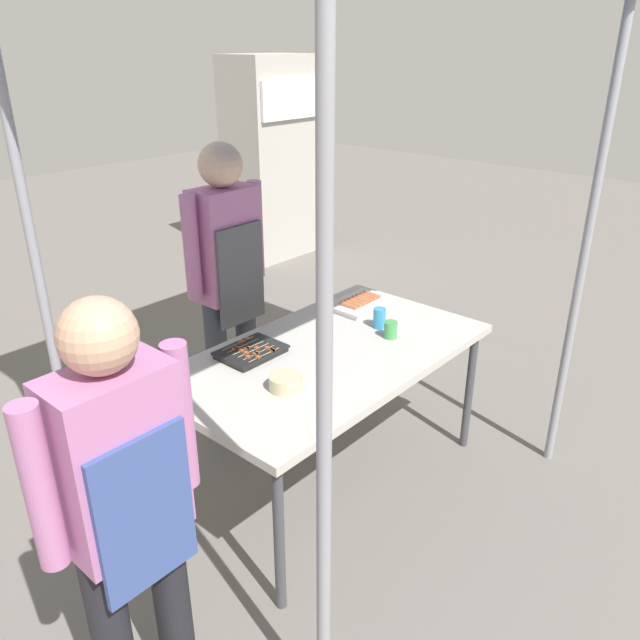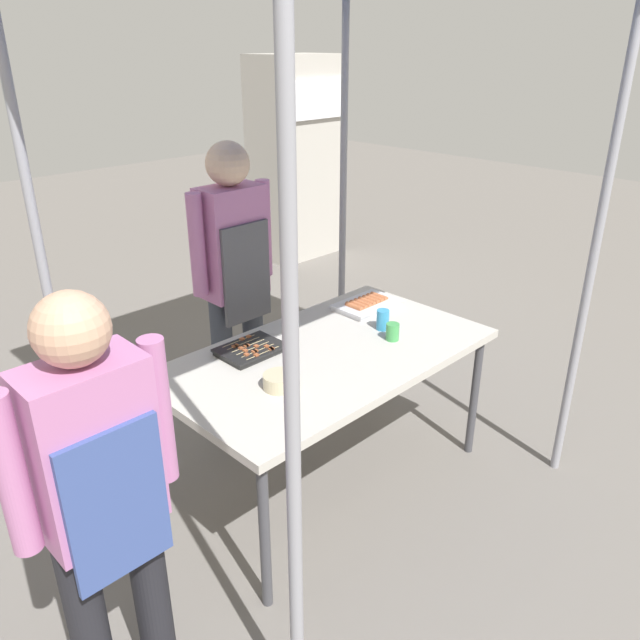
{
  "view_description": "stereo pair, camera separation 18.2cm",
  "coord_description": "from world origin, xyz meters",
  "px_view_note": "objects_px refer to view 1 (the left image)",
  "views": [
    {
      "loc": [
        -2.03,
        -1.73,
        2.11
      ],
      "look_at": [
        0.0,
        0.05,
        0.9
      ],
      "focal_mm": 35.1,
      "sensor_mm": 36.0,
      "label": 1
    },
    {
      "loc": [
        -1.9,
        -1.87,
        2.11
      ],
      "look_at": [
        0.0,
        0.05,
        0.9
      ],
      "focal_mm": 35.1,
      "sensor_mm": 36.0,
      "label": 2
    }
  ],
  "objects_px": {
    "customer_nearby": "(125,500)",
    "drink_cup_near_edge": "(391,330)",
    "tray_grilled_sausages": "(360,303)",
    "tray_meat_skewers": "(251,352)",
    "neighbor_stall_left": "(270,159)",
    "condiment_bowl": "(286,382)",
    "vendor_woman": "(228,271)",
    "drink_cup_by_wok": "(379,318)",
    "stall_table": "(328,361)"
  },
  "relations": [
    {
      "from": "customer_nearby",
      "to": "drink_cup_near_edge",
      "type": "bearing_deg",
      "value": 7.87
    },
    {
      "from": "tray_grilled_sausages",
      "to": "tray_meat_skewers",
      "type": "height_order",
      "value": "tray_grilled_sausages"
    },
    {
      "from": "tray_meat_skewers",
      "to": "neighbor_stall_left",
      "type": "xyz_separation_m",
      "value": [
        2.78,
        2.69,
        0.23
      ]
    },
    {
      "from": "customer_nearby",
      "to": "condiment_bowl",
      "type": "bearing_deg",
      "value": 15.96
    },
    {
      "from": "tray_meat_skewers",
      "to": "tray_grilled_sausages",
      "type": "bearing_deg",
      "value": -1.69
    },
    {
      "from": "vendor_woman",
      "to": "drink_cup_by_wok",
      "type": "bearing_deg",
      "value": 116.5
    },
    {
      "from": "tray_meat_skewers",
      "to": "drink_cup_by_wok",
      "type": "relative_size",
      "value": 2.85
    },
    {
      "from": "tray_grilled_sausages",
      "to": "condiment_bowl",
      "type": "distance_m",
      "value": 0.98
    },
    {
      "from": "tray_meat_skewers",
      "to": "drink_cup_near_edge",
      "type": "relative_size",
      "value": 3.5
    },
    {
      "from": "stall_table",
      "to": "vendor_woman",
      "type": "distance_m",
      "value": 0.78
    },
    {
      "from": "stall_table",
      "to": "drink_cup_near_edge",
      "type": "xyz_separation_m",
      "value": [
        0.32,
        -0.14,
        0.1
      ]
    },
    {
      "from": "drink_cup_by_wok",
      "to": "neighbor_stall_left",
      "type": "relative_size",
      "value": 0.05
    },
    {
      "from": "drink_cup_by_wok",
      "to": "neighbor_stall_left",
      "type": "bearing_deg",
      "value": 54.28
    },
    {
      "from": "stall_table",
      "to": "neighbor_stall_left",
      "type": "bearing_deg",
      "value": 49.47
    },
    {
      "from": "stall_table",
      "to": "drink_cup_near_edge",
      "type": "height_order",
      "value": "drink_cup_near_edge"
    },
    {
      "from": "condiment_bowl",
      "to": "drink_cup_near_edge",
      "type": "relative_size",
      "value": 1.67
    },
    {
      "from": "drink_cup_near_edge",
      "to": "drink_cup_by_wok",
      "type": "distance_m",
      "value": 0.13
    },
    {
      "from": "tray_grilled_sausages",
      "to": "customer_nearby",
      "type": "xyz_separation_m",
      "value": [
        -1.86,
        -0.59,
        0.13
      ]
    },
    {
      "from": "drink_cup_near_edge",
      "to": "drink_cup_by_wok",
      "type": "bearing_deg",
      "value": 61.94
    },
    {
      "from": "tray_grilled_sausages",
      "to": "neighbor_stall_left",
      "type": "height_order",
      "value": "neighbor_stall_left"
    },
    {
      "from": "condiment_bowl",
      "to": "vendor_woman",
      "type": "relative_size",
      "value": 0.09
    },
    {
      "from": "drink_cup_by_wok",
      "to": "customer_nearby",
      "type": "xyz_separation_m",
      "value": [
        -1.71,
        -0.34,
        0.1
      ]
    },
    {
      "from": "condiment_bowl",
      "to": "customer_nearby",
      "type": "height_order",
      "value": "customer_nearby"
    },
    {
      "from": "stall_table",
      "to": "customer_nearby",
      "type": "height_order",
      "value": "customer_nearby"
    },
    {
      "from": "condiment_bowl",
      "to": "drink_cup_by_wok",
      "type": "relative_size",
      "value": 1.36
    },
    {
      "from": "tray_meat_skewers",
      "to": "drink_cup_by_wok",
      "type": "bearing_deg",
      "value": -22.42
    },
    {
      "from": "tray_meat_skewers",
      "to": "neighbor_stall_left",
      "type": "distance_m",
      "value": 3.87
    },
    {
      "from": "customer_nearby",
      "to": "stall_table",
      "type": "bearing_deg",
      "value": 15.34
    },
    {
      "from": "tray_grilled_sausages",
      "to": "condiment_bowl",
      "type": "height_order",
      "value": "condiment_bowl"
    },
    {
      "from": "vendor_woman",
      "to": "tray_meat_skewers",
      "type": "bearing_deg",
      "value": 59.13
    },
    {
      "from": "tray_grilled_sausages",
      "to": "vendor_woman",
      "type": "xyz_separation_m",
      "value": [
        -0.53,
        0.5,
        0.22
      ]
    },
    {
      "from": "tray_grilled_sausages",
      "to": "drink_cup_by_wok",
      "type": "height_order",
      "value": "drink_cup_by_wok"
    },
    {
      "from": "stall_table",
      "to": "neighbor_stall_left",
      "type": "relative_size",
      "value": 0.8
    },
    {
      "from": "stall_table",
      "to": "condiment_bowl",
      "type": "height_order",
      "value": "condiment_bowl"
    },
    {
      "from": "customer_nearby",
      "to": "neighbor_stall_left",
      "type": "distance_m",
      "value": 5.06
    },
    {
      "from": "stall_table",
      "to": "condiment_bowl",
      "type": "distance_m",
      "value": 0.41
    },
    {
      "from": "tray_grilled_sausages",
      "to": "drink_cup_near_edge",
      "type": "relative_size",
      "value": 4.13
    },
    {
      "from": "drink_cup_by_wok",
      "to": "customer_nearby",
      "type": "bearing_deg",
      "value": -168.68
    },
    {
      "from": "drink_cup_by_wok",
      "to": "customer_nearby",
      "type": "relative_size",
      "value": 0.07
    },
    {
      "from": "drink_cup_near_edge",
      "to": "customer_nearby",
      "type": "relative_size",
      "value": 0.06
    },
    {
      "from": "tray_grilled_sausages",
      "to": "neighbor_stall_left",
      "type": "xyz_separation_m",
      "value": [
        1.97,
        2.71,
        0.23
      ]
    },
    {
      "from": "stall_table",
      "to": "drink_cup_by_wok",
      "type": "xyz_separation_m",
      "value": [
        0.38,
        -0.02,
        0.11
      ]
    },
    {
      "from": "drink_cup_near_edge",
      "to": "customer_nearby",
      "type": "bearing_deg",
      "value": -172.13
    },
    {
      "from": "drink_cup_near_edge",
      "to": "drink_cup_by_wok",
      "type": "xyz_separation_m",
      "value": [
        0.06,
        0.11,
        0.01
      ]
    },
    {
      "from": "stall_table",
      "to": "condiment_bowl",
      "type": "relative_size",
      "value": 11.06
    },
    {
      "from": "vendor_woman",
      "to": "customer_nearby",
      "type": "bearing_deg",
      "value": 38.99
    },
    {
      "from": "vendor_woman",
      "to": "condiment_bowl",
      "type": "bearing_deg",
      "value": 63.87
    },
    {
      "from": "condiment_bowl",
      "to": "drink_cup_by_wok",
      "type": "distance_m",
      "value": 0.77
    },
    {
      "from": "condiment_bowl",
      "to": "stall_table",
      "type": "bearing_deg",
      "value": 13.8
    },
    {
      "from": "condiment_bowl",
      "to": "neighbor_stall_left",
      "type": "height_order",
      "value": "neighbor_stall_left"
    }
  ]
}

